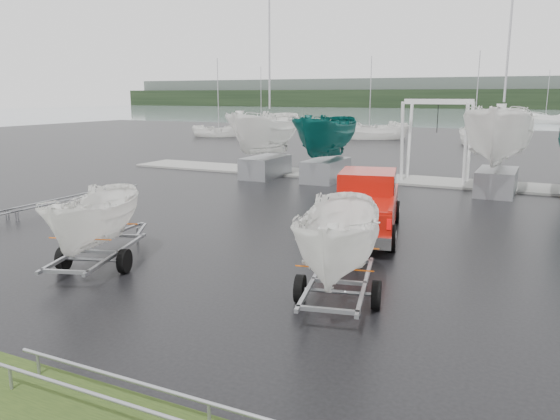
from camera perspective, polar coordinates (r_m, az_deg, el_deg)
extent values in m
plane|color=black|center=(17.13, -1.58, -2.69)|extent=(120.00, 120.00, 0.00)
plane|color=gray|center=(115.01, 22.48, 8.91)|extent=(300.00, 300.00, 0.00)
cube|color=gray|center=(29.04, 10.41, 3.29)|extent=(30.00, 3.00, 0.12)
cube|color=black|center=(184.84, 24.09, 10.54)|extent=(300.00, 8.00, 6.00)
cube|color=#4C5651|center=(192.83, 24.24, 11.14)|extent=(300.00, 6.00, 10.00)
cube|color=#9C1008|center=(17.39, 8.81, -0.02)|extent=(3.04, 5.80, 0.90)
cube|color=#9C1008|center=(18.25, 9.16, 2.80)|extent=(2.19, 2.51, 0.81)
cube|color=black|center=(18.24, 9.16, 2.95)|extent=(2.17, 2.29, 0.52)
cube|color=silver|center=(14.74, 7.83, -3.31)|extent=(1.91, 0.58, 0.33)
cylinder|color=black|center=(19.32, 6.58, 0.09)|extent=(0.44, 0.80, 0.76)
cylinder|color=black|center=(19.19, 11.93, -0.18)|extent=(0.44, 0.80, 0.76)
cylinder|color=black|center=(15.83, 4.94, -2.53)|extent=(0.44, 0.80, 0.76)
cylinder|color=black|center=(15.68, 11.49, -2.88)|extent=(0.44, 0.80, 0.76)
cube|color=gray|center=(11.79, 3.51, -7.28)|extent=(0.85, 3.53, 0.08)
cube|color=gray|center=(11.66, 8.88, -7.63)|extent=(0.85, 3.53, 0.08)
cylinder|color=gray|center=(11.58, 6.03, -8.49)|extent=(1.58, 0.42, 0.08)
cylinder|color=black|center=(11.70, 2.11, -8.21)|extent=(0.30, 0.62, 0.60)
cylinder|color=black|center=(11.51, 10.03, -8.74)|extent=(0.30, 0.62, 0.60)
imported|color=white|center=(11.17, 6.44, 3.53)|extent=(2.00, 2.03, 4.44)
cube|color=#E35807|center=(12.30, 6.73, -3.83)|extent=(1.52, 0.37, 0.03)
cube|color=#E35807|center=(10.78, 5.68, -6.09)|extent=(1.52, 0.37, 0.03)
cube|color=gray|center=(14.79, -20.48, -4.02)|extent=(1.21, 3.44, 0.08)
cube|color=gray|center=(14.32, -16.58, -4.28)|extent=(1.21, 3.44, 0.08)
cylinder|color=gray|center=(14.42, -18.87, -4.94)|extent=(1.54, 0.58, 0.08)
cylinder|color=black|center=(14.78, -21.66, -4.73)|extent=(0.36, 0.63, 0.60)
cylinder|color=black|center=(14.08, -15.94, -5.15)|extent=(0.36, 0.63, 0.60)
imported|color=white|center=(14.14, -19.12, 3.92)|extent=(1.94, 1.97, 4.05)
cube|color=#E35807|center=(15.11, -17.38, -1.33)|extent=(1.48, 0.53, 0.03)
cube|color=#E35807|center=(13.72, -20.17, -2.84)|extent=(1.48, 0.53, 0.03)
cylinder|color=silver|center=(27.73, 12.63, 6.86)|extent=(0.16, 0.58, 3.99)
cylinder|color=silver|center=(29.29, 13.38, 7.08)|extent=(0.16, 0.58, 3.99)
cylinder|color=silver|center=(27.19, 18.82, 6.41)|extent=(0.16, 0.58, 3.99)
cylinder|color=silver|center=(28.78, 19.24, 6.66)|extent=(0.16, 0.58, 3.99)
cube|color=silver|center=(28.11, 16.24, 10.82)|extent=(3.30, 0.25, 0.25)
cube|color=gray|center=(29.21, -1.51, 4.52)|extent=(1.60, 3.20, 1.10)
imported|color=white|center=(28.96, -1.56, 11.95)|extent=(2.43, 2.49, 6.45)
cylinder|color=#B2B2B7|center=(29.54, -1.12, 17.33)|extent=(0.10, 0.10, 7.00)
cube|color=gray|center=(28.01, 4.83, 4.16)|extent=(1.60, 3.20, 1.10)
imported|color=#0B534E|center=(27.75, 4.97, 11.47)|extent=(2.27, 2.33, 6.02)
cube|color=gray|center=(26.02, 21.68, 2.76)|extent=(1.60, 3.20, 1.10)
imported|color=white|center=(25.75, 22.43, 12.27)|extent=(2.83, 2.91, 7.53)
cylinder|color=#B2B2B7|center=(26.43, 22.99, 17.97)|extent=(0.10, 0.10, 7.00)
cylinder|color=gray|center=(23.07, -20.02, 1.30)|extent=(0.06, 6.50, 0.06)
cylinder|color=gray|center=(23.43, -20.87, 1.39)|extent=(0.06, 6.50, 0.06)
cylinder|color=gray|center=(7.68, -7.45, -19.38)|extent=(7.00, 0.06, 0.06)
imported|color=white|center=(58.20, -6.39, 7.62)|extent=(2.92, 2.90, 5.64)
cylinder|color=#B2B2B7|center=(58.04, -6.49, 11.56)|extent=(0.08, 0.08, 8.00)
imported|color=white|center=(55.42, 9.28, 7.33)|extent=(3.79, 3.74, 7.72)
cylinder|color=#B2B2B7|center=(55.25, 9.42, 11.46)|extent=(0.08, 0.08, 8.00)
imported|color=white|center=(75.81, -1.98, 8.68)|extent=(3.02, 3.05, 6.02)
cylinder|color=#B2B2B7|center=(75.68, -2.00, 11.71)|extent=(0.08, 0.08, 8.00)
imported|color=white|center=(94.43, 25.94, 8.15)|extent=(3.88, 3.86, 7.28)
cylinder|color=#B2B2B7|center=(94.33, 26.16, 10.57)|extent=(0.08, 0.08, 8.00)
imported|color=white|center=(50.90, 19.55, 6.40)|extent=(2.84, 2.88, 5.82)
cylinder|color=#B2B2B7|center=(50.72, 19.87, 10.90)|extent=(0.08, 0.08, 8.00)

